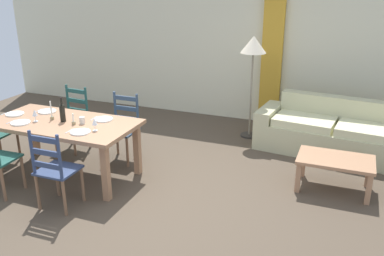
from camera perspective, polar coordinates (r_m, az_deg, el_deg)
ground_plane at (r=5.12m, az=-5.88°, el=-9.39°), size 9.60×9.60×0.02m
wall_far at (r=7.62m, az=5.33°, el=11.38°), size 9.60×0.16×2.70m
curtain_panel_left at (r=7.35m, az=10.83°, el=8.80°), size 0.35×0.08×2.20m
dining_table at (r=5.59m, az=-17.21°, el=-0.00°), size 1.90×0.96×0.75m
dining_chair_near_right at (r=4.89m, az=-18.26°, el=-5.43°), size 0.42×0.40×0.96m
dining_chair_far_left at (r=6.50m, az=-15.96°, el=1.20°), size 0.45×0.43×0.96m
dining_chair_far_right at (r=5.97m, az=-9.44°, el=0.03°), size 0.42×0.40×0.96m
dinner_plate_near_left at (r=5.67m, az=-22.43°, el=0.67°), size 0.24×0.24×0.02m
fork_near_left at (r=5.78m, az=-23.50°, el=0.79°), size 0.02×0.17×0.01m
dinner_plate_near_right at (r=5.11m, az=-15.05°, el=-0.54°), size 0.24×0.24×0.02m
fork_near_right at (r=5.20m, az=-16.38°, el=-0.38°), size 0.02×0.17×0.01m
dinner_plate_far_left at (r=6.02m, az=-19.22°, el=2.16°), size 0.24×0.24×0.02m
fork_far_left at (r=6.12m, az=-20.29°, el=2.25°), size 0.02×0.17×0.01m
dinner_plate_far_right at (r=5.49m, az=-12.02°, el=1.18°), size 0.24×0.24×0.02m
fork_far_right at (r=5.58m, az=-13.31°, el=1.30°), size 0.03×0.17×0.01m
dinner_plate_head_west at (r=6.07m, az=-23.11°, el=1.78°), size 0.24×0.24×0.02m
fork_head_west at (r=6.17m, az=-24.11°, el=1.87°), size 0.03×0.17×0.01m
wine_bottle at (r=5.53m, az=-17.34°, el=2.02°), size 0.07×0.07×0.32m
wine_glass_near_left at (r=5.65m, az=-20.75°, el=1.90°), size 0.06×0.06×0.16m
wine_glass_near_right at (r=5.09m, az=-13.23°, el=0.79°), size 0.06×0.06×0.16m
coffee_cup_primary at (r=5.40m, az=-14.82°, el=1.02°), size 0.07×0.07×0.09m
candle_tall at (r=5.67m, az=-18.68°, el=1.78°), size 0.05×0.05×0.25m
candle_short at (r=5.40m, az=-15.93°, el=0.83°), size 0.05×0.05×0.14m
couch at (r=6.53m, az=19.14°, el=-0.79°), size 2.35×1.04×0.80m
coffee_table at (r=5.38m, az=19.05°, el=-4.57°), size 0.90×0.56×0.42m
standing_lamp at (r=6.59m, az=8.40°, el=10.41°), size 0.40×0.40×1.64m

